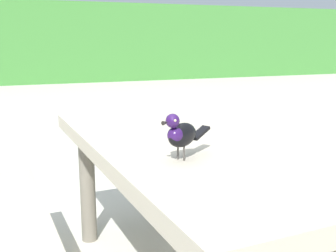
% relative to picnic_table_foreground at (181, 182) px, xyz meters
% --- Properties ---
extents(hedge_wall, '(28.00, 1.60, 2.19)m').
position_rel_picnic_table_foreground_xyz_m(hedge_wall, '(-0.25, 10.66, 0.54)').
color(hedge_wall, '#428438').
rests_on(hedge_wall, ground).
extents(picnic_table_foreground, '(1.79, 1.85, 0.74)m').
position_rel_picnic_table_foreground_xyz_m(picnic_table_foreground, '(0.00, 0.00, 0.00)').
color(picnic_table_foreground, '#B2A893').
rests_on(picnic_table_foreground, ground).
extents(bird_grackle, '(0.26, 0.17, 0.18)m').
position_rel_picnic_table_foreground_xyz_m(bird_grackle, '(-0.11, -0.26, 0.29)').
color(bird_grackle, black).
rests_on(bird_grackle, picnic_table_foreground).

